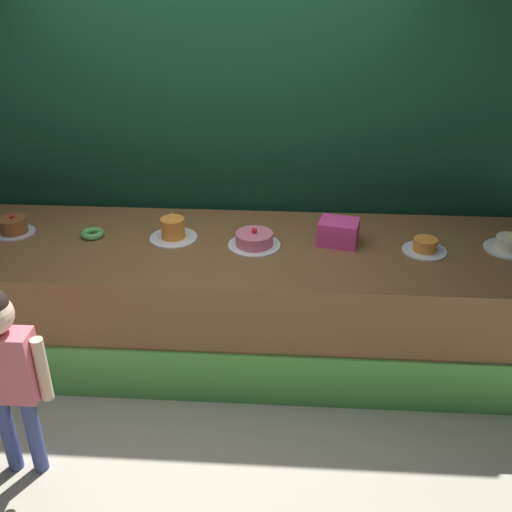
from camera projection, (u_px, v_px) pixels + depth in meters
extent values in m
plane|color=#BCB29E|center=(206.00, 400.00, 3.71)|extent=(12.00, 12.00, 0.00)
cube|color=brown|center=(215.00, 298.00, 4.01)|extent=(4.39, 1.11, 0.80)
cube|color=#59B24C|center=(204.00, 378.00, 3.62)|extent=(4.39, 0.02, 0.36)
cube|color=#113823|center=(222.00, 124.00, 4.12)|extent=(5.17, 0.08, 2.81)
cylinder|color=#3F4C8C|center=(8.00, 432.00, 3.12)|extent=(0.08, 0.08, 0.50)
cylinder|color=#3F4C8C|center=(34.00, 434.00, 3.12)|extent=(0.08, 0.08, 0.50)
cube|color=#D86672|center=(5.00, 365.00, 2.91)|extent=(0.31, 0.14, 0.39)
cylinder|color=beige|center=(42.00, 369.00, 2.91)|extent=(0.06, 0.06, 0.35)
cube|color=#F24196|center=(339.00, 232.00, 3.81)|extent=(0.28, 0.24, 0.15)
torus|color=#59B259|center=(93.00, 234.00, 3.91)|extent=(0.15, 0.15, 0.04)
cylinder|color=silver|center=(15.00, 233.00, 3.97)|extent=(0.26, 0.26, 0.01)
cylinder|color=brown|center=(13.00, 225.00, 3.94)|extent=(0.18, 0.18, 0.10)
sphere|color=red|center=(12.00, 216.00, 3.91)|extent=(0.03, 0.03, 0.03)
cylinder|color=white|center=(174.00, 238.00, 3.90)|extent=(0.31, 0.31, 0.01)
cylinder|color=orange|center=(173.00, 228.00, 3.87)|extent=(0.15, 0.15, 0.13)
cone|color=#F2E566|center=(172.00, 215.00, 3.82)|extent=(0.02, 0.02, 0.05)
cylinder|color=white|center=(254.00, 245.00, 3.81)|extent=(0.33, 0.33, 0.01)
cylinder|color=pink|center=(254.00, 239.00, 3.78)|extent=(0.24, 0.24, 0.08)
sphere|color=red|center=(254.00, 230.00, 3.76)|extent=(0.04, 0.04, 0.04)
cylinder|color=silver|center=(424.00, 251.00, 3.74)|extent=(0.28, 0.28, 0.01)
cylinder|color=orange|center=(425.00, 245.00, 3.72)|extent=(0.15, 0.15, 0.08)
cylinder|color=silver|center=(508.00, 249.00, 3.76)|extent=(0.30, 0.30, 0.01)
cylinder|color=beige|center=(510.00, 243.00, 3.74)|extent=(0.17, 0.17, 0.08)
cone|color=#F2E566|center=(512.00, 234.00, 3.71)|extent=(0.02, 0.02, 0.04)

